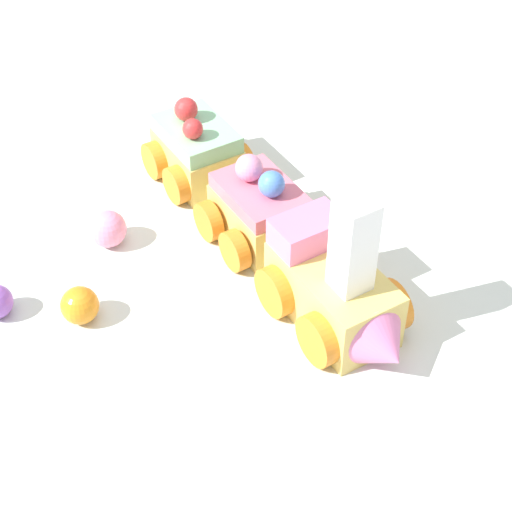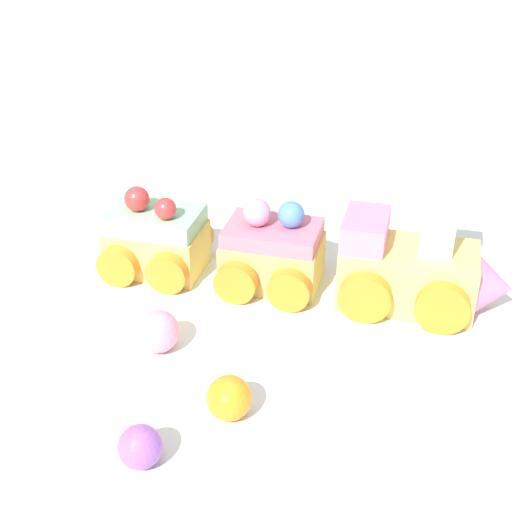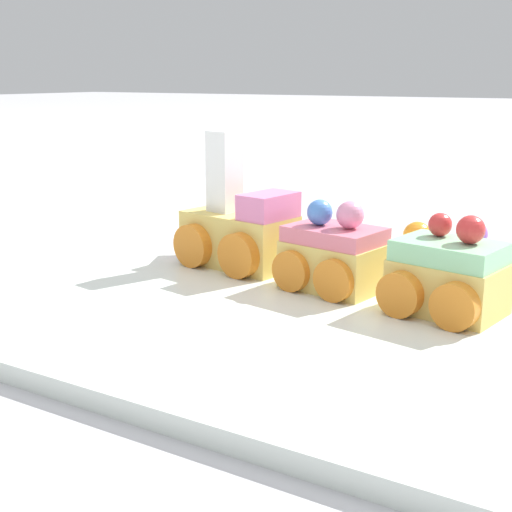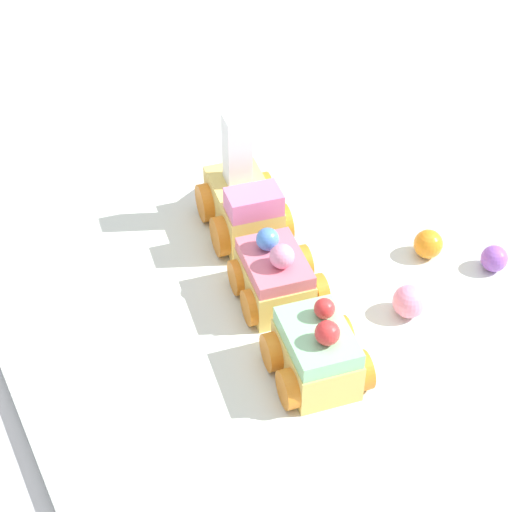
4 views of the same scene
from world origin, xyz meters
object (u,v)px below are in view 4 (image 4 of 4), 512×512
gumball_pink (409,301)px  cake_car_strawberry (278,277)px  cake_train_locomotive (241,199)px  gumball_orange (428,244)px  gumball_purple (494,259)px  cake_car_mint (317,353)px

gumball_pink → cake_car_strawberry: bearing=52.6°
cake_train_locomotive → cake_car_strawberry: 0.10m
gumball_orange → cake_car_strawberry: bearing=84.7°
gumball_pink → gumball_purple: 0.10m
cake_car_strawberry → gumball_pink: (-0.07, -0.09, -0.01)m
cake_train_locomotive → cake_car_strawberry: bearing=179.9°
cake_car_strawberry → gumball_orange: size_ratio=3.04×
cake_train_locomotive → cake_car_strawberry: (-0.10, 0.02, -0.00)m
cake_train_locomotive → gumball_orange: 0.17m
gumball_orange → gumball_pink: 0.08m
cake_train_locomotive → gumball_pink: (-0.17, -0.07, -0.01)m
cake_train_locomotive → gumball_purple: size_ratio=5.19×
cake_car_mint → gumball_pink: size_ratio=2.83×
cake_car_mint → gumball_purple: size_ratio=3.35×
cake_car_strawberry → cake_car_mint: 0.09m
cake_train_locomotive → gumball_orange: cake_train_locomotive is taller
cake_car_mint → gumball_purple: 0.20m
cake_car_strawberry → gumball_purple: (-0.05, -0.18, -0.01)m
cake_car_strawberry → gumball_orange: (-0.01, -0.14, -0.01)m
gumball_pink → gumball_orange: bearing=-47.3°
cake_car_strawberry → gumball_orange: cake_car_strawberry is taller
cake_car_strawberry → cake_train_locomotive: bearing=-0.1°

